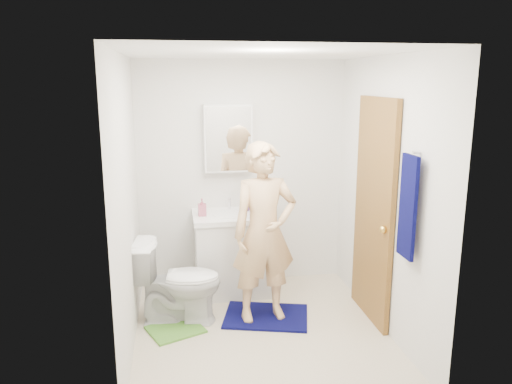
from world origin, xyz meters
TOP-DOWN VIEW (x-y plane):
  - floor at (0.00, 0.00)m, footprint 2.20×2.40m
  - ceiling at (0.00, 0.00)m, footprint 2.20×2.40m
  - wall_back at (0.00, 1.21)m, footprint 2.20×0.02m
  - wall_front at (0.00, -1.21)m, footprint 2.20×0.02m
  - wall_left at (-1.11, 0.00)m, footprint 0.02×2.40m
  - wall_right at (1.11, 0.00)m, footprint 0.02×2.40m
  - vanity_cabinet at (-0.15, 0.91)m, footprint 0.75×0.55m
  - countertop at (-0.15, 0.91)m, footprint 0.79×0.59m
  - sink_basin at (-0.15, 0.91)m, footprint 0.40×0.40m
  - faucet at (-0.15, 1.09)m, footprint 0.03×0.03m
  - medicine_cabinet at (-0.15, 1.14)m, footprint 0.50×0.12m
  - mirror_panel at (-0.15, 1.08)m, footprint 0.46×0.01m
  - door at (1.07, 0.15)m, footprint 0.05×0.80m
  - door_knob at (1.03, -0.17)m, footprint 0.07×0.07m
  - towel at (1.03, -0.57)m, footprint 0.03×0.24m
  - towel_hook at (1.07, -0.57)m, footprint 0.06×0.02m
  - toilet at (-0.71, 0.33)m, footprint 0.81×0.52m
  - bath_mat at (0.09, 0.26)m, footprint 0.89×0.73m
  - green_rug at (-0.75, 0.14)m, footprint 0.57×0.53m
  - soap_dispenser at (-0.45, 0.89)m, footprint 0.08×0.08m
  - toothbrush_cup at (0.01, 1.00)m, footprint 0.15×0.15m
  - man at (0.07, 0.24)m, footprint 0.65×0.47m

SIDE VIEW (x-z plane):
  - floor at x=0.00m, z-range -0.02..0.00m
  - green_rug at x=-0.75m, z-range 0.00..0.02m
  - bath_mat at x=0.09m, z-range 0.00..0.02m
  - toilet at x=-0.71m, z-range 0.00..0.78m
  - vanity_cabinet at x=-0.15m, z-range 0.00..0.80m
  - countertop at x=-0.15m, z-range 0.80..0.85m
  - sink_basin at x=-0.15m, z-range 0.83..0.86m
  - man at x=0.07m, z-range 0.02..1.67m
  - toothbrush_cup at x=0.01m, z-range 0.85..0.94m
  - faucet at x=-0.15m, z-range 0.85..0.97m
  - soap_dispenser at x=-0.45m, z-range 0.85..1.03m
  - door_knob at x=1.03m, z-range 0.91..0.98m
  - door at x=1.07m, z-range 0.00..2.05m
  - wall_back at x=0.00m, z-range 0.00..2.40m
  - wall_front at x=0.00m, z-range 0.00..2.40m
  - wall_left at x=-1.11m, z-range 0.00..2.40m
  - wall_right at x=1.11m, z-range 0.00..2.40m
  - towel at x=1.03m, z-range 0.85..1.65m
  - medicine_cabinet at x=-0.15m, z-range 1.25..1.95m
  - mirror_panel at x=-0.15m, z-range 1.27..1.93m
  - towel_hook at x=1.07m, z-range 1.66..1.68m
  - ceiling at x=0.00m, z-range 2.40..2.42m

